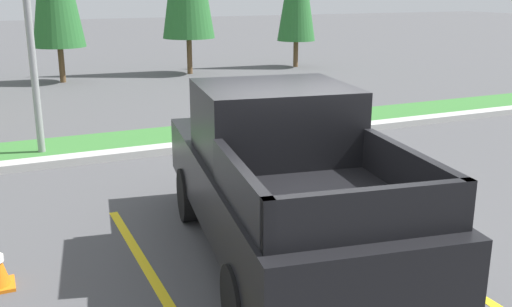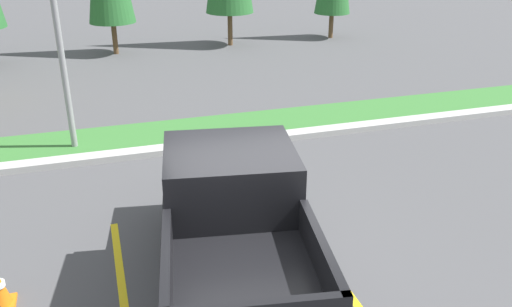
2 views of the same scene
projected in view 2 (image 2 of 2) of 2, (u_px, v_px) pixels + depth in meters
ground_plane at (261, 274)px, 8.08m from camera, size 120.00×120.00×0.00m
parking_line_far at (332, 271)px, 8.14m from camera, size 0.12×4.80×0.01m
curb_strip at (196, 146)px, 12.42m from camera, size 56.00×0.40×0.15m
grass_median at (187, 132)px, 13.40m from camera, size 56.00×1.80×0.06m
pickup_truck_main at (233, 227)px, 7.35m from camera, size 2.71×5.46×2.10m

